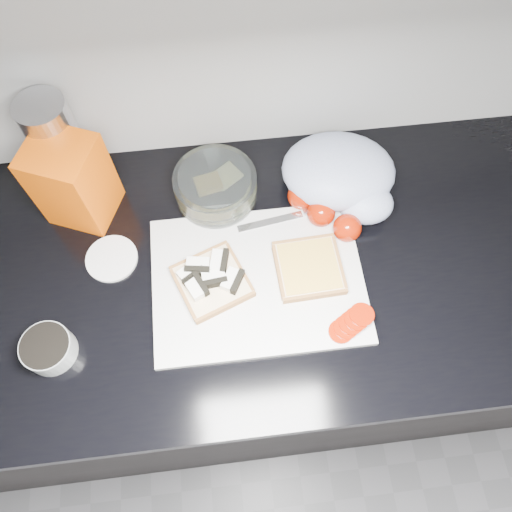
{
  "coord_description": "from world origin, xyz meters",
  "views": [
    {
      "loc": [
        0.04,
        0.79,
        1.78
      ],
      "look_at": [
        0.09,
        1.19,
        0.95
      ],
      "focal_mm": 35.0,
      "sensor_mm": 36.0,
      "label": 1
    }
  ],
  "objects_px": {
    "cutting_board": "(258,280)",
    "steel_canister": "(60,146)",
    "glass_bowl": "(216,188)",
    "bread_bag": "(73,181)"
  },
  "relations": [
    {
      "from": "cutting_board",
      "to": "bread_bag",
      "type": "relative_size",
      "value": 2.12
    },
    {
      "from": "cutting_board",
      "to": "steel_canister",
      "type": "relative_size",
      "value": 1.79
    },
    {
      "from": "cutting_board",
      "to": "steel_canister",
      "type": "bearing_deg",
      "value": 141.54
    },
    {
      "from": "glass_bowl",
      "to": "steel_canister",
      "type": "distance_m",
      "value": 0.31
    },
    {
      "from": "glass_bowl",
      "to": "steel_canister",
      "type": "bearing_deg",
      "value": 164.72
    },
    {
      "from": "bread_bag",
      "to": "glass_bowl",
      "type": "bearing_deg",
      "value": 21.52
    },
    {
      "from": "bread_bag",
      "to": "steel_canister",
      "type": "distance_m",
      "value": 0.08
    },
    {
      "from": "bread_bag",
      "to": "steel_canister",
      "type": "bearing_deg",
      "value": 129.36
    },
    {
      "from": "steel_canister",
      "to": "cutting_board",
      "type": "bearing_deg",
      "value": -38.46
    },
    {
      "from": "cutting_board",
      "to": "glass_bowl",
      "type": "relative_size",
      "value": 2.4
    }
  ]
}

